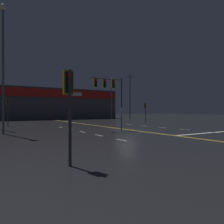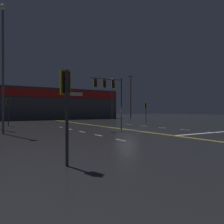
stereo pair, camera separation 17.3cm
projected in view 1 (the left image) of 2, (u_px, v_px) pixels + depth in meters
ground_plane at (127, 129)px, 25.09m from camera, size 200.00×200.00×0.00m
road_markings at (143, 130)px, 24.39m from camera, size 16.37×60.00×0.01m
traffic_signal_median at (109, 88)px, 24.46m from camera, size 4.00×0.36×5.97m
traffic_signal_corner_southwest at (69, 95)px, 8.58m from camera, size 0.42×0.36×3.78m
traffic_signal_corner_northwest at (8, 105)px, 30.20m from camera, size 0.42×0.36×3.95m
traffic_signal_corner_northeast at (145, 108)px, 41.03m from camera, size 0.42×0.36×3.64m
streetlight_median_approach at (111, 94)px, 54.58m from camera, size 0.56×0.56×10.24m
streetlight_far_left at (3, 54)px, 20.23m from camera, size 0.56×0.56×12.08m
building_backdrop at (45, 104)px, 56.92m from camera, size 37.11×10.23×7.80m
utility_pole_row at (53, 92)px, 50.53m from camera, size 45.93×0.26×12.43m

